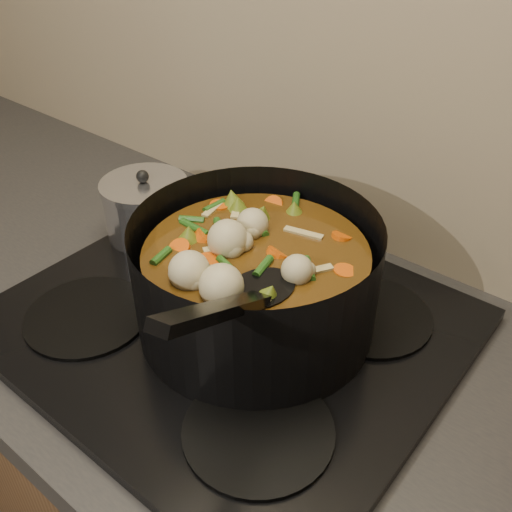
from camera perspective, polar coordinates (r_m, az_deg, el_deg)
The scene contains 4 objects.
counter at distance 1.20m, azimuth -2.07°, elevation -23.17°, with size 2.64×0.64×0.91m.
stovetop at distance 0.84m, azimuth -2.74°, elevation -6.55°, with size 0.62×0.54×0.03m.
stockpot at distance 0.78m, azimuth 0.00°, elevation -2.41°, with size 0.34×0.44×0.25m.
saucepan at distance 1.01m, azimuth -10.90°, elevation 4.77°, with size 0.15×0.15×0.12m.
Camera 1 is at (0.42, 1.47, 1.49)m, focal length 40.00 mm.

